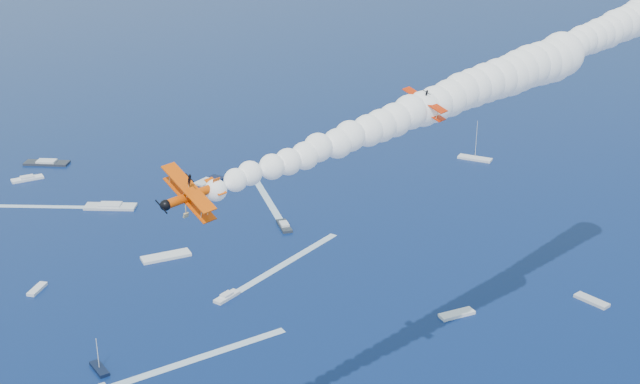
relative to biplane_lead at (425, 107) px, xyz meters
name	(u,v)px	position (x,y,z in m)	size (l,w,h in m)	color
biplane_lead	(425,107)	(0.00, 0.00, 0.00)	(6.31, 7.07, 4.26)	red
biplane_trail	(192,196)	(-36.02, -8.13, -3.19)	(7.64, 8.57, 5.16)	#EF4D05
smoke_trail_lead	(570,47)	(34.08, 9.94, 2.75)	(69.47, 25.28, 12.58)	white
smoke_trail_trail	(416,111)	(-1.47, 0.00, -0.44)	(70.35, 21.97, 12.58)	white
spectator_boats	(134,256)	(-18.05, 95.37, -60.46)	(237.28, 185.48, 0.70)	#2B313A
boat_wakes	(190,246)	(-4.04, 95.04, -60.78)	(87.24, 108.22, 0.04)	white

